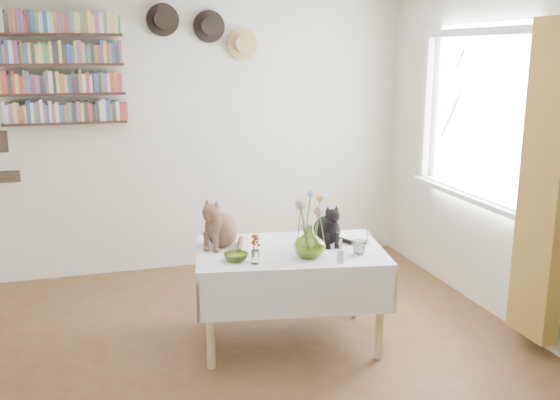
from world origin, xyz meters
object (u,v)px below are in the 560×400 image
object	(u,v)px
dining_table	(290,272)
tabby_cat	(221,220)
black_cat	(327,222)
flower_vase	(310,242)
bookshelf_unit	(62,69)

from	to	relation	value
dining_table	tabby_cat	bearing A→B (deg)	153.96
dining_table	tabby_cat	xyz separation A→B (m)	(-0.43, 0.21, 0.35)
tabby_cat	black_cat	xyz separation A→B (m)	(0.71, -0.16, -0.03)
dining_table	black_cat	bearing A→B (deg)	10.33
tabby_cat	black_cat	bearing A→B (deg)	29.33
tabby_cat	flower_vase	xyz separation A→B (m)	(0.50, -0.41, -0.07)
tabby_cat	bookshelf_unit	size ratio (longest dim) A/B	0.36
tabby_cat	flower_vase	world-z (taller)	tabby_cat
black_cat	bookshelf_unit	xyz separation A→B (m)	(-1.73, 1.66, 1.01)
black_cat	dining_table	bearing A→B (deg)	-167.40
flower_vase	bookshelf_unit	size ratio (longest dim) A/B	0.21
dining_table	flower_vase	bearing A→B (deg)	-70.54
black_cat	flower_vase	bearing A→B (deg)	-128.13
tabby_cat	bookshelf_unit	world-z (taller)	bookshelf_unit
bookshelf_unit	black_cat	bearing A→B (deg)	-43.72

